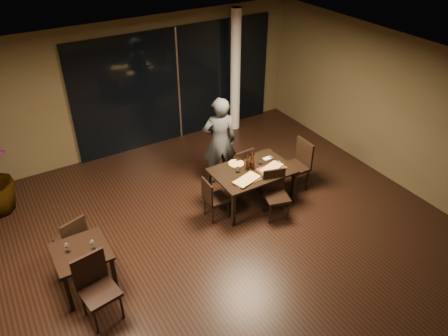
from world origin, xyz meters
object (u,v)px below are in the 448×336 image
side_table (82,257)px  chair_main_right (299,162)px  chair_main_left (212,197)px  bottle_c (252,160)px  bottle_a (248,163)px  chair_side_far (73,238)px  bottle_b (253,163)px  main_table (252,173)px  diner (220,141)px  chair_main_near (275,191)px  chair_side_near (96,284)px  chair_main_far (241,166)px

side_table → chair_main_right: (4.50, 0.45, -0.04)m
chair_main_left → bottle_c: bearing=-81.0°
chair_main_right → bottle_a: bearing=-94.4°
chair_side_far → bottle_b: bearing=160.0°
main_table → diner: diner is taller
chair_main_right → bottle_b: chair_main_right is taller
side_table → chair_main_near: bearing=-0.5°
chair_main_right → chair_side_near: bearing=-76.1°
chair_main_left → bottle_b: bottle_b is taller
bottle_b → chair_side_far: bearing=178.3°
main_table → chair_main_right: size_ratio=1.43×
chair_side_far → chair_main_left: bearing=158.2°
chair_main_left → bottle_a: 0.94m
bottle_c → chair_side_far: bearing=179.4°
side_table → chair_main_near: size_ratio=0.86×
chair_main_far → bottle_a: size_ratio=2.88×
bottle_b → side_table: bearing=-171.4°
diner → bottle_a: (0.08, -0.91, -0.04)m
chair_main_far → bottle_b: bottle_b is taller
chair_main_near → diner: diner is taller
side_table → bottle_a: size_ratio=2.51×
chair_main_near → chair_main_left: 1.17m
diner → bottle_b: bearing=116.4°
chair_main_near → bottle_c: bearing=118.5°
chair_main_near → chair_main_right: size_ratio=0.88×
chair_main_near → bottle_a: (-0.24, 0.59, 0.39)m
main_table → bottle_c: bottle_c is taller
diner → bottle_c: size_ratio=5.50×
chair_main_right → chair_main_left: bearing=-89.5°
main_table → chair_main_near: size_ratio=1.61×
chair_main_far → main_table: bearing=73.6°
side_table → chair_main_left: size_ratio=0.93×
bottle_a → bottle_b: (0.09, -0.04, -0.02)m
main_table → bottle_a: 0.25m
side_table → chair_main_far: (3.51, 1.03, -0.11)m
chair_side_near → main_table: bearing=9.1°
bottle_a → chair_main_near: bearing=-67.8°
chair_main_near → bottle_c: (-0.13, 0.61, 0.40)m
diner → bottle_b: (0.17, -0.95, -0.06)m
side_table → chair_side_far: 0.62m
chair_main_near → diner: bearing=118.1°
diner → bottle_a: bearing=111.2°
bottle_a → chair_main_left: bearing=-173.4°
chair_main_far → chair_side_near: chair_side_near is taller
side_table → diner: bearing=24.3°
chair_side_near → bottle_a: 3.52m
side_table → bottle_b: bearing=8.6°
chair_main_near → chair_main_left: chair_main_near is taller
side_table → chair_main_near: 3.57m
main_table → bottle_b: 0.22m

